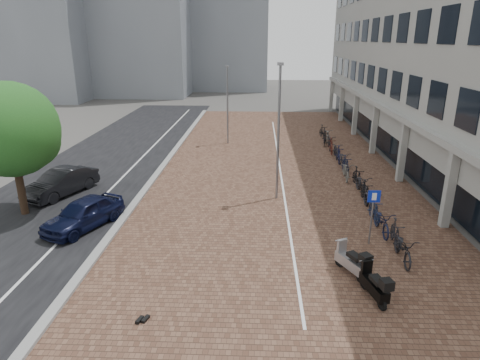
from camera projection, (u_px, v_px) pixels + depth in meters
name	position (u px, v px, depth m)	size (l,w,h in m)	color
ground	(232.00, 271.00, 14.40)	(140.00, 140.00, 0.00)	#474442
plaza_brick	(277.00, 169.00, 25.66)	(14.50, 42.00, 0.04)	brown
street_asphalt	(101.00, 167.00, 26.13)	(8.00, 50.00, 0.03)	black
curb	(163.00, 166.00, 25.94)	(0.35, 42.00, 0.14)	gray
lane_line	(133.00, 167.00, 26.04)	(0.12, 44.00, 0.00)	white
parking_line	(280.00, 169.00, 25.64)	(0.10, 30.00, 0.00)	white
office_building	(452.00, 25.00, 26.25)	(8.40, 40.00, 15.00)	#959591
car_navy	(83.00, 213.00, 17.55)	(1.52, 3.78, 1.29)	black
car_dark	(61.00, 183.00, 21.24)	(1.41, 4.04, 1.33)	black
shoes	(142.00, 321.00, 11.82)	(0.41, 0.34, 0.10)	black
scooter_front	(351.00, 260.00, 14.02)	(0.50, 1.61, 1.11)	#9A9A9F
scooter_mid	(374.00, 284.00, 12.69)	(0.49, 1.57, 1.08)	black
parking_sign	(373.00, 209.00, 15.82)	(0.47, 0.09, 2.25)	slate
lamp_near	(278.00, 135.00, 19.89)	(0.12, 0.12, 6.56)	gray
lamp_far	(227.00, 106.00, 30.96)	(0.12, 0.12, 5.72)	gray
street_tree	(14.00, 132.00, 18.01)	(4.12, 4.12, 5.99)	#382619
bike_row	(348.00, 168.00, 24.05)	(1.30, 21.45, 1.05)	black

